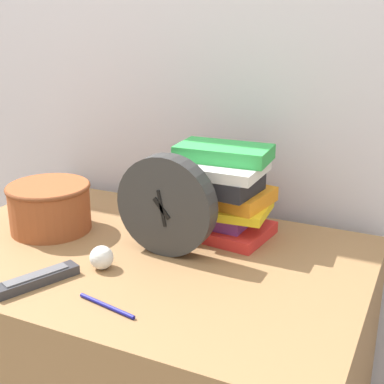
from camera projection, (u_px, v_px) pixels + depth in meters
name	position (u px, v px, depth m)	size (l,w,h in m)	color
wall_back	(212.00, 35.00, 1.42)	(6.00, 0.04, 2.40)	silver
desk_clock	(166.00, 206.00, 1.19)	(0.23, 0.05, 0.23)	#333333
book_stack	(218.00, 192.00, 1.30)	(0.27, 0.20, 0.22)	red
basket	(50.00, 205.00, 1.34)	(0.21, 0.21, 0.12)	#994C28
tv_remote	(37.00, 279.00, 1.08)	(0.10, 0.18, 0.02)	#333338
crumpled_paper_ball	(102.00, 258.00, 1.14)	(0.05, 0.05, 0.05)	white
pen	(107.00, 306.00, 1.00)	(0.14, 0.03, 0.01)	navy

